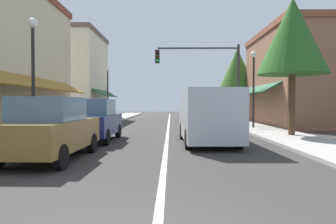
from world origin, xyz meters
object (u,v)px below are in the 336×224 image
object	(u,v)px
tree_right_far	(237,72)
parked_car_nearest_left	(50,129)
traffic_signal_mast_arm	(209,70)
street_lamp_left_near	(33,60)
street_lamp_right_mid	(254,77)
tree_right_near	(293,36)
street_lamp_left_far	(108,85)
parked_car_second_left	(94,120)
van_in_lane	(207,115)

from	to	relation	value
tree_right_far	parked_car_nearest_left	bearing A→B (deg)	-114.95
traffic_signal_mast_arm	street_lamp_left_near	bearing A→B (deg)	-126.21
street_lamp_right_mid	tree_right_near	bearing A→B (deg)	-81.73
traffic_signal_mast_arm	street_lamp_left_far	xyz separation A→B (m)	(-7.93, 4.97, -0.78)
tree_right_near	parked_car_second_left	bearing A→B (deg)	-170.07
traffic_signal_mast_arm	street_lamp_right_mid	xyz separation A→B (m)	(2.43, -2.47, -0.69)
parked_car_nearest_left	street_lamp_left_far	distance (m)	18.11
parked_car_second_left	tree_right_near	bearing A→B (deg)	9.96
parked_car_nearest_left	van_in_lane	xyz separation A→B (m)	(4.85, 3.72, 0.27)
traffic_signal_mast_arm	street_lamp_left_far	size ratio (longest dim) A/B	1.26
van_in_lane	tree_right_far	world-z (taller)	tree_right_far
street_lamp_left_near	tree_right_far	bearing A→B (deg)	58.17
van_in_lane	street_lamp_right_mid	xyz separation A→B (m)	(3.57, 6.71, 2.05)
traffic_signal_mast_arm	tree_right_near	xyz separation A→B (m)	(3.07, -6.90, 0.82)
street_lamp_right_mid	tree_right_far	size ratio (longest dim) A/B	0.71
traffic_signal_mast_arm	tree_right_far	xyz separation A→B (m)	(3.51, 7.52, 0.63)
street_lamp_left_near	tree_right_near	xyz separation A→B (m)	(10.64, 3.44, 1.56)
street_lamp_left_near	parked_car_second_left	bearing A→B (deg)	47.31
street_lamp_right_mid	street_lamp_left_far	distance (m)	12.76
van_in_lane	street_lamp_left_far	xyz separation A→B (m)	(-6.79, 14.15, 1.97)
traffic_signal_mast_arm	parked_car_nearest_left	bearing A→B (deg)	-114.90
parked_car_nearest_left	street_lamp_left_far	xyz separation A→B (m)	(-1.95, 17.87, 2.24)
street_lamp_left_near	street_lamp_right_mid	bearing A→B (deg)	38.20
parked_car_second_left	van_in_lane	world-z (taller)	van_in_lane
parked_car_nearest_left	parked_car_second_left	xyz separation A→B (m)	(0.15, 4.44, 0.00)
parked_car_nearest_left	tree_right_far	world-z (taller)	tree_right_far
street_lamp_left_far	street_lamp_left_near	bearing A→B (deg)	-88.65
tree_right_near	parked_car_nearest_left	bearing A→B (deg)	-146.49
street_lamp_left_far	tree_right_far	bearing A→B (deg)	12.54
street_lamp_left_far	van_in_lane	bearing A→B (deg)	-64.36
parked_car_second_left	van_in_lane	bearing A→B (deg)	-8.67
parked_car_second_left	street_lamp_left_far	xyz separation A→B (m)	(-2.10, 13.43, 2.24)
street_lamp_left_far	parked_car_nearest_left	bearing A→B (deg)	-83.78
tree_right_far	parked_car_second_left	bearing A→B (deg)	-120.33
parked_car_nearest_left	tree_right_near	bearing A→B (deg)	35.06
van_in_lane	traffic_signal_mast_arm	distance (m)	9.65
street_lamp_left_near	tree_right_far	xyz separation A→B (m)	(11.08, 17.86, 1.37)
parked_car_second_left	street_lamp_left_far	world-z (taller)	street_lamp_left_far
parked_car_second_left	street_lamp_left_near	world-z (taller)	street_lamp_left_near
street_lamp_left_near	tree_right_near	distance (m)	11.29
street_lamp_left_far	street_lamp_right_mid	bearing A→B (deg)	-35.69
traffic_signal_mast_arm	street_lamp_left_far	world-z (taller)	traffic_signal_mast_arm
parked_car_nearest_left	street_lamp_left_far	bearing A→B (deg)	97.77
street_lamp_left_far	traffic_signal_mast_arm	bearing A→B (deg)	-32.06
parked_car_nearest_left	van_in_lane	bearing A→B (deg)	39.06
street_lamp_right_mid	street_lamp_left_far	world-z (taller)	street_lamp_right_mid
van_in_lane	street_lamp_left_far	distance (m)	15.82
parked_car_nearest_left	street_lamp_left_near	xyz separation A→B (m)	(-1.58, 2.56, 2.27)
traffic_signal_mast_arm	parked_car_second_left	bearing A→B (deg)	-124.60
traffic_signal_mast_arm	tree_right_far	size ratio (longest dim) A/B	0.87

